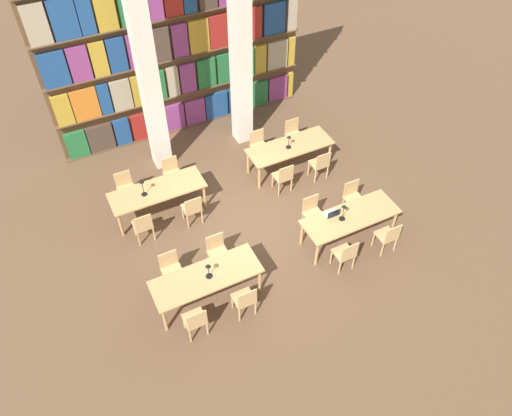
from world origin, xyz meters
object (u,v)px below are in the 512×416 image
chair_7 (353,197)px  chair_15 (294,134)px  chair_13 (259,145)px  chair_2 (245,300)px  reading_table_1 (350,218)px  chair_12 (284,176)px  chair_10 (192,208)px  desk_lamp_2 (142,185)px  chair_0 (196,321)px  chair_8 (143,225)px  desk_lamp_1 (344,210)px  reading_table_3 (290,148)px  pillar_left (145,62)px  chair_3 (217,251)px  laptop (332,214)px  reading_table_0 (206,278)px  chair_9 (126,187)px  chair_6 (388,236)px  chair_11 (172,173)px  desk_lamp_3 (289,139)px  chair_5 (312,212)px  chair_4 (345,254)px  chair_1 (171,269)px  pillar_center (240,39)px  chair_14 (320,164)px  desk_lamp_0 (208,269)px

chair_7 → chair_15: (-0.08, 2.75, 0.00)m
chair_13 → chair_2: bearing=60.1°
reading_table_1 → chair_12: size_ratio=2.52×
chair_10 → desk_lamp_2: (-0.91, 0.66, 0.57)m
chair_0 → chair_8: size_ratio=1.00×
reading_table_1 → desk_lamp_1: bearing=177.5°
reading_table_3 → desk_lamp_2: bearing=-179.5°
pillar_left → chair_15: size_ratio=6.75×
reading_table_1 → chair_3: bearing=168.5°
chair_0 → laptop: size_ratio=2.78×
reading_table_0 → chair_9: chair_9 is taller
reading_table_1 → chair_6: bearing=-50.3°
reading_table_0 → chair_2: (0.53, -0.69, -0.19)m
chair_6 → chair_15: (-0.08, 4.13, 0.00)m
chair_11 → desk_lamp_2: size_ratio=1.96×
chair_13 → chair_15: (1.07, 0.00, 0.00)m
chair_6 → desk_lamp_3: size_ratio=2.30×
chair_2 → chair_10: bearing=90.3°
chair_5 → chair_13: same height
desk_lamp_3 → chair_5: bearing=-103.2°
chair_4 → reading_table_3: bearing=81.1°
chair_1 → chair_9: same height
chair_0 → chair_11: size_ratio=1.00×
pillar_center → chair_11: (-2.45, -1.05, -2.52)m
chair_10 → chair_11: bearing=90.0°
chair_8 → chair_11: (1.19, 1.38, 0.00)m
chair_10 → chair_12: size_ratio=1.00×
pillar_left → chair_7: size_ratio=6.75×
chair_5 → chair_2: bearing=30.9°
chair_4 → desk_lamp_3: (0.47, 3.40, 0.53)m
chair_6 → desk_lamp_2: (-4.49, 3.40, 0.57)m
desk_lamp_2 → chair_15: desk_lamp_2 is taller
chair_14 → desk_lamp_2: bearing=171.6°
pillar_center → reading_table_0: pillar_center is taller
pillar_center → reading_table_3: (0.54, -1.74, -2.33)m
chair_2 → chair_15: size_ratio=1.00×
chair_8 → chair_12: same height
chair_0 → desk_lamp_3: size_ratio=2.30×
pillar_left → desk_lamp_3: bearing=-31.7°
reading_table_0 → chair_8: size_ratio=2.52×
reading_table_0 → chair_1: size_ratio=2.52×
chair_7 → pillar_center: bearing=-73.4°
chair_3 → chair_2: bearing=90.0°
desk_lamp_1 → desk_lamp_3: 2.71m
desk_lamp_0 → chair_7: size_ratio=0.44×
chair_3 → reading_table_1: size_ratio=0.40×
chair_5 → chair_6: (1.13, -1.38, 0.00)m
chair_10 → chair_15: 3.77m
desk_lamp_0 → desk_lamp_2: (-0.45, 2.82, 0.05)m
chair_5 → chair_8: same height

